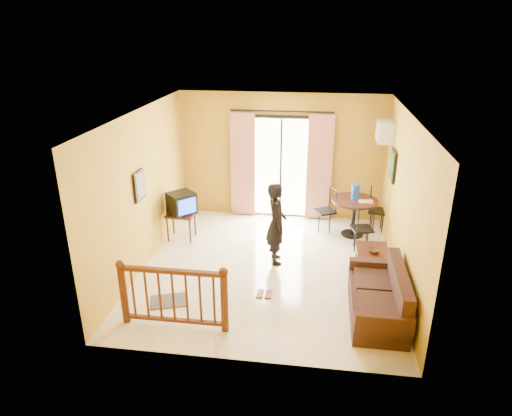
# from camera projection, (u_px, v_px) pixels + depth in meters

# --- Properties ---
(ground) EXTENTS (5.00, 5.00, 0.00)m
(ground) POSITION_uv_depth(u_px,v_px,m) (268.00, 268.00, 8.33)
(ground) COLOR beige
(ground) RESTS_ON ground
(room_shell) EXTENTS (5.00, 5.00, 5.00)m
(room_shell) POSITION_uv_depth(u_px,v_px,m) (269.00, 179.00, 7.69)
(room_shell) COLOR white
(room_shell) RESTS_ON ground
(balcony_door) EXTENTS (2.25, 0.14, 2.46)m
(balcony_door) POSITION_uv_depth(u_px,v_px,m) (281.00, 167.00, 10.11)
(balcony_door) COLOR black
(balcony_door) RESTS_ON ground
(tv_table) EXTENTS (0.56, 0.47, 0.56)m
(tv_table) POSITION_uv_depth(u_px,v_px,m) (181.00, 217.00, 9.28)
(tv_table) COLOR black
(tv_table) RESTS_ON ground
(television) EXTENTS (0.66, 0.66, 0.44)m
(television) POSITION_uv_depth(u_px,v_px,m) (181.00, 203.00, 9.17)
(television) COLOR black
(television) RESTS_ON tv_table
(picture_left) EXTENTS (0.05, 0.42, 0.52)m
(picture_left) POSITION_uv_depth(u_px,v_px,m) (139.00, 186.00, 7.85)
(picture_left) COLOR black
(picture_left) RESTS_ON room_shell
(dining_table) EXTENTS (0.95, 0.95, 0.79)m
(dining_table) POSITION_uv_depth(u_px,v_px,m) (354.00, 207.00, 9.39)
(dining_table) COLOR black
(dining_table) RESTS_ON ground
(water_jug) EXTENTS (0.17, 0.17, 0.31)m
(water_jug) POSITION_uv_depth(u_px,v_px,m) (356.00, 192.00, 9.32)
(water_jug) COLOR blue
(water_jug) RESTS_ON dining_table
(serving_tray) EXTENTS (0.29, 0.19, 0.02)m
(serving_tray) POSITION_uv_depth(u_px,v_px,m) (366.00, 202.00, 9.21)
(serving_tray) COLOR beige
(serving_tray) RESTS_ON dining_table
(dining_chairs) EXTENTS (1.60, 1.44, 0.95)m
(dining_chairs) POSITION_uv_depth(u_px,v_px,m) (353.00, 236.00, 9.55)
(dining_chairs) COLOR black
(dining_chairs) RESTS_ON ground
(air_conditioner) EXTENTS (0.31, 0.60, 0.40)m
(air_conditioner) POSITION_uv_depth(u_px,v_px,m) (385.00, 132.00, 9.04)
(air_conditioner) COLOR white
(air_conditioner) RESTS_ON room_shell
(botanical_print) EXTENTS (0.05, 0.50, 0.60)m
(botanical_print) POSITION_uv_depth(u_px,v_px,m) (393.00, 165.00, 8.61)
(botanical_print) COLOR black
(botanical_print) RESTS_ON room_shell
(coffee_table) EXTENTS (0.55, 1.00, 0.44)m
(coffee_table) POSITION_uv_depth(u_px,v_px,m) (373.00, 261.00, 7.95)
(coffee_table) COLOR black
(coffee_table) RESTS_ON ground
(bowl) EXTENTS (0.23, 0.23, 0.06)m
(bowl) POSITION_uv_depth(u_px,v_px,m) (374.00, 251.00, 7.93)
(bowl) COLOR #54301C
(bowl) RESTS_ON coffee_table
(sofa) EXTENTS (0.78, 1.67, 0.80)m
(sofa) POSITION_uv_depth(u_px,v_px,m) (381.00, 300.00, 6.83)
(sofa) COLOR #331A13
(sofa) RESTS_ON ground
(standing_person) EXTENTS (0.49, 0.63, 1.54)m
(standing_person) POSITION_uv_depth(u_px,v_px,m) (276.00, 223.00, 8.28)
(standing_person) COLOR black
(standing_person) RESTS_ON ground
(stair_balustrade) EXTENTS (1.63, 0.13, 1.04)m
(stair_balustrade) POSITION_uv_depth(u_px,v_px,m) (173.00, 293.00, 6.52)
(stair_balustrade) COLOR #471E0F
(stair_balustrade) RESTS_ON ground
(doormat) EXTENTS (0.70, 0.57, 0.02)m
(doormat) POSITION_uv_depth(u_px,v_px,m) (169.00, 301.00, 7.31)
(doormat) COLOR #4F453F
(doormat) RESTS_ON ground
(sandals) EXTENTS (0.24, 0.25, 0.03)m
(sandals) POSITION_uv_depth(u_px,v_px,m) (264.00, 294.00, 7.49)
(sandals) COLOR #54301C
(sandals) RESTS_ON ground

